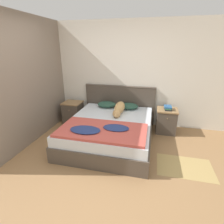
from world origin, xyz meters
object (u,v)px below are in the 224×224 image
pillow_right (128,106)px  book_stack (168,108)px  bed (110,131)px  pillow_left (107,104)px  dog (119,108)px  nightstand_right (166,121)px  nightstand_left (73,112)px

pillow_right → book_stack: book_stack is taller
bed → pillow_left: bearing=109.3°
bed → pillow_right: 0.90m
pillow_left → dog: (0.39, -0.35, 0.04)m
pillow_right → dog: bearing=-115.5°
pillow_right → dog: (-0.17, -0.35, 0.04)m
nightstand_right → dog: 1.17m
nightstand_left → pillow_left: 0.97m
nightstand_left → pillow_right: bearing=2.3°
nightstand_right → book_stack: book_stack is taller
pillow_left → book_stack: bearing=-2.8°
bed → pillow_right: (0.28, 0.80, 0.32)m
nightstand_left → nightstand_right: size_ratio=1.00×
nightstand_right → dog: bearing=-165.2°
nightstand_left → book_stack: book_stack is taller
nightstand_left → pillow_right: (1.48, 0.06, 0.28)m
nightstand_right → pillow_right: (-0.92, 0.06, 0.28)m
nightstand_right → dog: size_ratio=0.68×
pillow_right → book_stack: bearing=-4.4°
bed → nightstand_right: nightstand_right is taller
bed → pillow_right: size_ratio=4.32×
book_stack → nightstand_right: bearing=103.0°
pillow_right → book_stack: size_ratio=2.01×
pillow_left → pillow_right: same height
pillow_right → bed: bearing=-109.3°
bed → dog: 0.59m
nightstand_right → nightstand_left: bearing=180.0°
nightstand_left → nightstand_right: 2.40m
pillow_right → dog: 0.39m
pillow_left → book_stack: size_ratio=2.01×
nightstand_right → dog: dog is taller
nightstand_left → nightstand_right: bearing=0.0°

